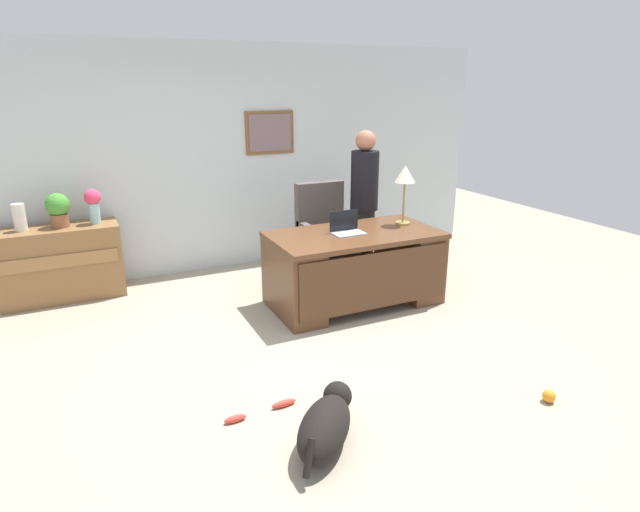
{
  "coord_description": "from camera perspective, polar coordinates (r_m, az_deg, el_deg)",
  "views": [
    {
      "loc": [
        -1.82,
        -3.79,
        2.23
      ],
      "look_at": [
        0.13,
        0.3,
        0.75
      ],
      "focal_mm": 29.7,
      "sensor_mm": 36.0,
      "label": 1
    }
  ],
  "objects": [
    {
      "name": "ground_plane",
      "position": [
        4.76,
        0.16,
        -9.84
      ],
      "size": [
        12.0,
        12.0,
        0.0
      ],
      "primitive_type": "plane",
      "color": "#9E937F"
    },
    {
      "name": "back_wall",
      "position": [
        6.71,
        -9.59,
        10.32
      ],
      "size": [
        7.0,
        0.16,
        2.7
      ],
      "color": "silver",
      "rests_on": "ground_plane"
    },
    {
      "name": "desk",
      "position": [
        5.52,
        3.82,
        -1.1
      ],
      "size": [
        1.74,
        0.94,
        0.78
      ],
      "color": "brown",
      "rests_on": "ground_plane"
    },
    {
      "name": "credenza",
      "position": [
        6.32,
        -26.08,
        -0.69
      ],
      "size": [
        1.21,
        0.5,
        0.79
      ],
      "color": "olive",
      "rests_on": "ground_plane"
    },
    {
      "name": "armchair",
      "position": [
        6.32,
        0.56,
        2.15
      ],
      "size": [
        0.6,
        0.59,
        1.12
      ],
      "color": "#564C47",
      "rests_on": "ground_plane"
    },
    {
      "name": "person_standing",
      "position": [
        6.2,
        4.76,
        5.65
      ],
      "size": [
        0.32,
        0.32,
        1.74
      ],
      "color": "#262323",
      "rests_on": "ground_plane"
    },
    {
      "name": "dog_lying",
      "position": [
        3.55,
        0.65,
        -17.68
      ],
      "size": [
        0.65,
        0.67,
        0.3
      ],
      "color": "black",
      "rests_on": "ground_plane"
    },
    {
      "name": "laptop",
      "position": [
        5.4,
        2.87,
        3.06
      ],
      "size": [
        0.32,
        0.22,
        0.23
      ],
      "color": "#B2B5BA",
      "rests_on": "desk"
    },
    {
      "name": "desk_lamp",
      "position": [
        5.72,
        9.14,
        8.31
      ],
      "size": [
        0.22,
        0.22,
        0.64
      ],
      "color": "#9E8447",
      "rests_on": "desk"
    },
    {
      "name": "vase_with_flowers",
      "position": [
        6.17,
        -23.25,
        5.27
      ],
      "size": [
        0.17,
        0.17,
        0.37
      ],
      "color": "#91C7CB",
      "rests_on": "credenza"
    },
    {
      "name": "vase_empty",
      "position": [
        6.2,
        -29.65,
        3.63
      ],
      "size": [
        0.12,
        0.12,
        0.28
      ],
      "primitive_type": "cylinder",
      "color": "silver",
      "rests_on": "credenza"
    },
    {
      "name": "potted_plant",
      "position": [
        6.17,
        -26.39,
        4.6
      ],
      "size": [
        0.24,
        0.24,
        0.36
      ],
      "color": "brown",
      "rests_on": "credenza"
    },
    {
      "name": "dog_toy_ball",
      "position": [
        4.35,
        23.44,
        -13.68
      ],
      "size": [
        0.1,
        0.1,
        0.1
      ],
      "primitive_type": "sphere",
      "color": "orange",
      "rests_on": "ground_plane"
    },
    {
      "name": "dog_toy_bone",
      "position": [
        3.99,
        -3.92,
        -15.57
      ],
      "size": [
        0.19,
        0.06,
        0.05
      ],
      "primitive_type": "ellipsoid",
      "rotation": [
        0.0,
        0.0,
        3.2
      ],
      "color": "#E53F33",
      "rests_on": "ground_plane"
    },
    {
      "name": "dog_toy_plush",
      "position": [
        3.87,
        -9.13,
        -16.93
      ],
      "size": [
        0.16,
        0.05,
        0.05
      ],
      "primitive_type": "ellipsoid",
      "rotation": [
        0.0,
        0.0,
        0.02
      ],
      "color": "#E53F33",
      "rests_on": "ground_plane"
    }
  ]
}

